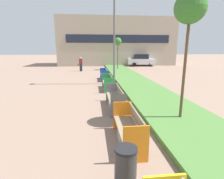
# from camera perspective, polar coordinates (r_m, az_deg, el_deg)

# --- Properties ---
(planter_grass_strip) EXTENTS (2.80, 120.00, 0.18)m
(planter_grass_strip) POSITION_cam_1_polar(r_m,az_deg,el_deg) (10.30, 12.37, -1.53)
(planter_grass_strip) COLOR #4C7A38
(planter_grass_strip) RESTS_ON ground
(building_backdrop) EXTENTS (19.01, 7.25, 7.59)m
(building_backdrop) POSITION_cam_1_polar(r_m,az_deg,el_deg) (31.48, 1.24, 15.17)
(building_backdrop) COLOR tan
(building_backdrop) RESTS_ON ground
(bench_orange_frame) EXTENTS (0.65, 1.91, 0.94)m
(bench_orange_frame) POSITION_cam_1_polar(r_m,az_deg,el_deg) (5.13, 5.62, -13.26)
(bench_orange_frame) COLOR #9E9B96
(bench_orange_frame) RESTS_ON ground
(bench_grey_frame) EXTENTS (0.65, 2.36, 0.94)m
(bench_grey_frame) POSITION_cam_1_polar(r_m,az_deg,el_deg) (7.95, 1.19, -3.43)
(bench_grey_frame) COLOR #9E9B96
(bench_grey_frame) RESTS_ON ground
(bench_green_frame) EXTENTS (0.65, 2.11, 0.94)m
(bench_green_frame) POSITION_cam_1_polar(r_m,az_deg,el_deg) (11.62, -1.23, 1.83)
(bench_green_frame) COLOR #9E9B96
(bench_green_frame) RESTS_ON ground
(bench_blue_frame) EXTENTS (0.65, 2.24, 0.94)m
(bench_blue_frame) POSITION_cam_1_polar(r_m,az_deg,el_deg) (15.26, -2.43, 4.53)
(bench_blue_frame) COLOR #9E9B96
(bench_blue_frame) RESTS_ON ground
(litter_bin) EXTENTS (0.43, 0.43, 0.90)m
(litter_bin) POSITION_cam_1_polar(r_m,az_deg,el_deg) (3.56, 4.43, -24.66)
(litter_bin) COLOR #2D2D30
(litter_bin) RESTS_ON ground
(street_lamp_post) EXTENTS (0.24, 0.44, 8.88)m
(street_lamp_post) POSITION_cam_1_polar(r_m,az_deg,el_deg) (13.44, 0.76, 22.46)
(street_lamp_post) COLOR #56595B
(street_lamp_post) RESTS_ON ground
(sapling_tree_near) EXTENTS (1.04, 1.04, 4.46)m
(sapling_tree_near) POSITION_cam_1_polar(r_m,az_deg,el_deg) (6.71, 24.14, 22.67)
(sapling_tree_near) COLOR brown
(sapling_tree_near) RESTS_ON ground
(sapling_tree_far) EXTENTS (0.95, 0.95, 4.05)m
(sapling_tree_far) POSITION_cam_1_polar(r_m,az_deg,el_deg) (22.73, 1.91, 15.25)
(sapling_tree_far) COLOR brown
(sapling_tree_far) RESTS_ON ground
(pedestrian_walking) EXTENTS (0.53, 0.24, 1.72)m
(pedestrian_walking) POSITION_cam_1_polar(r_m,az_deg,el_deg) (21.67, -10.16, 8.20)
(pedestrian_walking) COLOR #232633
(pedestrian_walking) RESTS_ON ground
(parked_car_distant) EXTENTS (4.36, 2.18, 1.86)m
(parked_car_distant) POSITION_cam_1_polar(r_m,az_deg,el_deg) (28.34, 9.45, 9.40)
(parked_car_distant) COLOR silver
(parked_car_distant) RESTS_ON ground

